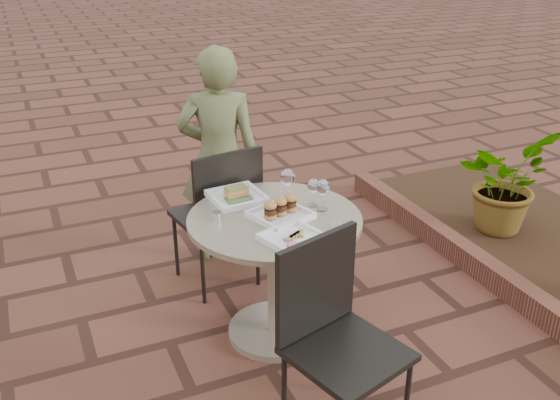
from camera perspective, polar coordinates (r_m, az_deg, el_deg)
name	(u,v)px	position (r m, az deg, el deg)	size (l,w,h in m)	color
ground	(270,369)	(3.34, -0.96, -15.19)	(60.00, 60.00, 0.00)	#582E22
cafe_table	(275,258)	(3.31, -0.48, -5.37)	(0.90, 0.90, 0.73)	gray
chair_far	(221,208)	(3.72, -5.39, -0.70)	(0.51, 0.51, 0.93)	black
chair_near	(333,324)	(2.73, 4.83, -11.26)	(0.55, 0.55, 0.93)	black
diner	(219,158)	(4.01, -5.60, 3.86)	(0.52, 0.34, 1.44)	#525931
plate_salmon	(237,196)	(3.38, -3.98, 0.38)	(0.29, 0.29, 0.08)	white
plate_sliders	(280,211)	(3.17, 0.04, -1.00)	(0.33, 0.33, 0.17)	white
plate_tuna	(293,238)	(2.96, 1.21, -3.48)	(0.32, 0.32, 0.03)	white
wine_glass_right	(323,188)	(3.23, 3.93, 1.06)	(0.07, 0.07, 0.17)	white
wine_glass_mid	(288,178)	(3.31, 0.70, 2.00)	(0.08, 0.08, 0.19)	white
wine_glass_far	(313,187)	(3.28, 3.05, 1.21)	(0.06, 0.06, 0.15)	white
steel_ramekin	(217,216)	(3.18, -5.81, -1.43)	(0.05, 0.05, 0.04)	silver
cutlery_set	(342,231)	(3.07, 5.72, -2.82)	(0.09, 0.20, 0.00)	silver
planter_curb	(479,265)	(4.25, 17.75, -5.67)	(0.12, 3.00, 0.15)	brown
mulch_bed	(559,249)	(4.73, 24.16, -4.14)	(1.30, 3.00, 0.06)	black
potted_plant_a	(504,181)	(4.67, 19.78, 1.60)	(0.65, 0.56, 0.72)	#33662D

